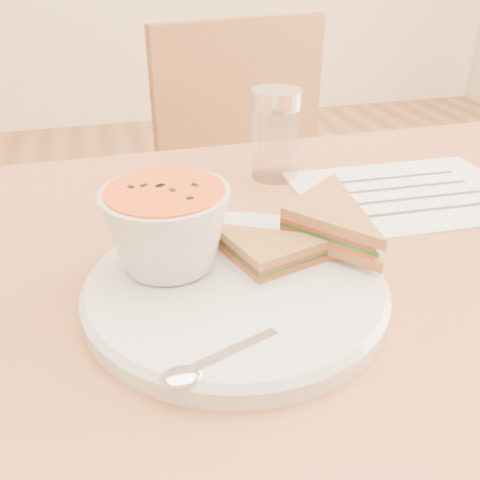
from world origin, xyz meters
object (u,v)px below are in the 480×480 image
object	(u,v)px
dining_table	(293,468)
soup_bowl	(168,231)
plate	(235,289)
condiment_shaker	(276,135)
chair_far	(277,247)

from	to	relation	value
dining_table	soup_bowl	size ratio (longest dim) A/B	8.24
dining_table	plate	world-z (taller)	plate
dining_table	condiment_shaker	world-z (taller)	condiment_shaker
chair_far	condiment_shaker	size ratio (longest dim) A/B	7.28
plate	soup_bowl	xyz separation A→B (m)	(-0.06, 0.04, 0.05)
plate	condiment_shaker	bearing A→B (deg)	64.49
condiment_shaker	dining_table	bearing A→B (deg)	-97.20
soup_bowl	condiment_shaker	size ratio (longest dim) A/B	0.97
plate	soup_bowl	world-z (taller)	soup_bowl
soup_bowl	chair_far	bearing A→B (deg)	60.10
dining_table	chair_far	world-z (taller)	chair_far
chair_far	condiment_shaker	xyz separation A→B (m)	(-0.11, -0.28, 0.36)
dining_table	chair_far	size ratio (longest dim) A/B	1.10
soup_bowl	condiment_shaker	world-z (taller)	condiment_shaker
chair_far	plate	xyz separation A→B (m)	(-0.24, -0.56, 0.31)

